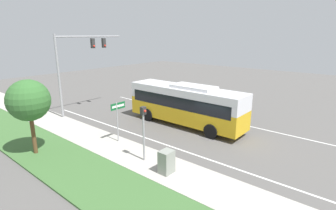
{
  "coord_description": "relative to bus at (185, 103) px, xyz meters",
  "views": [
    {
      "loc": [
        -16.15,
        -8.94,
        7.26
      ],
      "look_at": [
        -0.51,
        4.12,
        1.75
      ],
      "focal_mm": 28.0,
      "sensor_mm": 36.0,
      "label": 1
    }
  ],
  "objects": [
    {
      "name": "utility_cabinet",
      "position": [
        -7.05,
        -3.94,
        -1.14
      ],
      "size": [
        0.75,
        0.62,
        1.26
      ],
      "color": "gray",
      "rests_on": "sidewalk"
    },
    {
      "name": "roadside_tree",
      "position": [
        -10.4,
        3.94,
        1.58
      ],
      "size": [
        2.49,
        2.49,
        4.63
      ],
      "color": "brown",
      "rests_on": "grass_verge"
    },
    {
      "name": "ground_plane",
      "position": [
        -0.49,
        -3.11,
        -1.89
      ],
      "size": [
        80.0,
        80.0,
        0.0
      ],
      "primitive_type": "plane",
      "color": "#565451"
    },
    {
      "name": "sidewalk",
      "position": [
        -6.69,
        -3.11,
        -1.83
      ],
      "size": [
        2.8,
        80.0,
        0.12
      ],
      "color": "#ADA89E",
      "rests_on": "ground_plane"
    },
    {
      "name": "street_sign",
      "position": [
        -5.85,
        1.39,
        0.13
      ],
      "size": [
        1.2,
        0.08,
        2.89
      ],
      "color": "#939399",
      "rests_on": "ground_plane"
    },
    {
      "name": "lane_divider_far",
      "position": [
        3.11,
        -3.11,
        -1.88
      ],
      "size": [
        0.14,
        30.0,
        0.01
      ],
      "color": "silver",
      "rests_on": "ground_plane"
    },
    {
      "name": "pedestrian_signal",
      "position": [
        -6.77,
        -2.0,
        0.38
      ],
      "size": [
        0.28,
        0.34,
        3.37
      ],
      "color": "#939399",
      "rests_on": "ground_plane"
    },
    {
      "name": "bus",
      "position": [
        0.0,
        0.0,
        0.0
      ],
      "size": [
        2.59,
        10.1,
        3.42
      ],
      "color": "gold",
      "rests_on": "ground_plane"
    },
    {
      "name": "lane_divider_near",
      "position": [
        -4.09,
        -3.11,
        -1.88
      ],
      "size": [
        0.14,
        30.0,
        0.01
      ],
      "color": "silver",
      "rests_on": "ground_plane"
    },
    {
      "name": "grass_verge",
      "position": [
        -9.89,
        -3.11,
        -1.84
      ],
      "size": [
        3.6,
        80.0,
        0.1
      ],
      "color": "#3D6633",
      "rests_on": "ground_plane"
    },
    {
      "name": "signal_gantry",
      "position": [
        -3.54,
        9.43,
        3.34
      ],
      "size": [
        6.93,
        0.41,
        7.32
      ],
      "color": "#939399",
      "rests_on": "ground_plane"
    }
  ]
}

